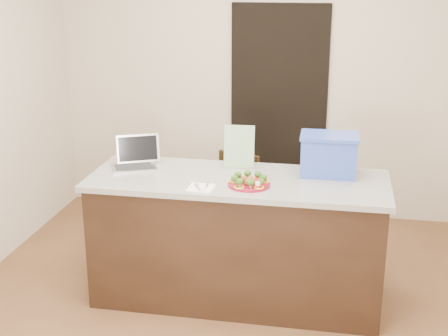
% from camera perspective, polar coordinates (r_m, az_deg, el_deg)
% --- Properties ---
extents(ground, '(4.00, 4.00, 0.00)m').
position_cam_1_polar(ground, '(4.45, 0.64, -13.23)').
color(ground, brown).
rests_on(ground, ground).
extents(room_shell, '(4.00, 4.00, 4.00)m').
position_cam_1_polar(room_shell, '(3.87, 0.73, 7.74)').
color(room_shell, white).
rests_on(room_shell, ground).
extents(doorway, '(0.90, 0.02, 2.00)m').
position_cam_1_polar(doorway, '(5.91, 5.00, 5.10)').
color(doorway, black).
rests_on(doorway, ground).
extents(island, '(2.06, 0.76, 0.92)m').
position_cam_1_polar(island, '(4.46, 1.23, -6.50)').
color(island, black).
rests_on(island, ground).
extents(plate, '(0.28, 0.28, 0.02)m').
position_cam_1_polar(plate, '(4.14, 2.30, -1.48)').
color(plate, maroon).
rests_on(plate, island).
extents(meatballs, '(0.11, 0.11, 0.04)m').
position_cam_1_polar(meatballs, '(4.13, 2.39, -1.12)').
color(meatballs, brown).
rests_on(meatballs, plate).
extents(broccoli, '(0.24, 0.24, 0.04)m').
position_cam_1_polar(broccoli, '(4.12, 2.31, -0.90)').
color(broccoli, '#244813').
rests_on(broccoli, plate).
extents(pepper_rings, '(0.27, 0.27, 0.01)m').
position_cam_1_polar(pepper_rings, '(4.13, 2.30, -1.35)').
color(pepper_rings, yellow).
rests_on(pepper_rings, plate).
extents(napkin, '(0.18, 0.18, 0.01)m').
position_cam_1_polar(napkin, '(4.09, -2.10, -1.82)').
color(napkin, white).
rests_on(napkin, island).
extents(fork, '(0.07, 0.14, 0.00)m').
position_cam_1_polar(fork, '(4.10, -2.35, -1.69)').
color(fork, silver).
rests_on(fork, napkin).
extents(knife, '(0.02, 0.17, 0.01)m').
position_cam_1_polar(knife, '(4.07, -1.74, -1.82)').
color(knife, silver).
rests_on(knife, napkin).
extents(yogurt_bottle, '(0.04, 0.04, 0.08)m').
position_cam_1_polar(yogurt_bottle, '(4.05, 3.09, -1.61)').
color(yogurt_bottle, white).
rests_on(yogurt_bottle, island).
extents(laptop, '(0.37, 0.36, 0.22)m').
position_cam_1_polar(laptop, '(4.57, -8.05, 0.90)').
color(laptop, '#AFB0B4').
rests_on(laptop, island).
extents(leaflet, '(0.22, 0.06, 0.31)m').
position_cam_1_polar(leaflet, '(4.47, 1.39, 1.95)').
color(leaflet, silver).
rests_on(leaflet, island).
extents(blue_box, '(0.40, 0.29, 0.29)m').
position_cam_1_polar(blue_box, '(4.38, 9.55, 1.24)').
color(blue_box, '#334FB9').
rests_on(blue_box, island).
extents(chair, '(0.48, 0.50, 0.84)m').
position_cam_1_polar(chair, '(5.17, 1.18, -2.77)').
color(chair, black).
rests_on(chair, ground).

